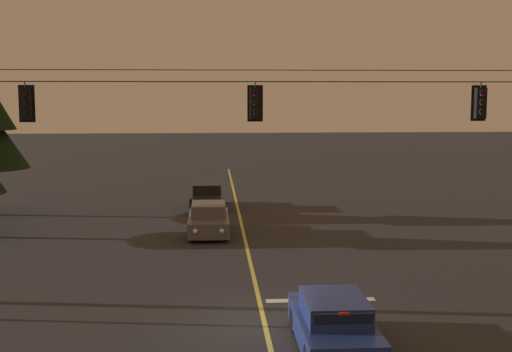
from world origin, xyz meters
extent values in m
plane|color=#28282B|center=(0.00, 0.00, 0.00)|extent=(180.00, 180.00, 0.00)
cube|color=#D1C64C|center=(0.00, 8.68, 0.00)|extent=(0.14, 60.00, 0.01)
cube|color=silver|center=(1.90, 2.08, 0.00)|extent=(3.40, 0.36, 0.01)
cylinder|color=black|center=(0.00, 2.68, 6.71)|extent=(19.40, 0.03, 0.03)
cylinder|color=black|center=(0.00, 2.68, 7.06)|extent=(19.40, 0.02, 0.02)
cylinder|color=black|center=(-6.98, 2.68, 6.62)|extent=(0.04, 0.04, 0.18)
cube|color=black|center=(-6.98, 2.68, 6.05)|extent=(0.32, 0.26, 0.96)
cube|color=black|center=(-6.98, 2.82, 6.05)|extent=(0.48, 0.03, 1.12)
sphere|color=red|center=(-6.98, 2.52, 6.34)|extent=(0.17, 0.17, 0.17)
cylinder|color=black|center=(-6.98, 2.48, 6.38)|extent=(0.20, 0.10, 0.20)
sphere|color=#3D280A|center=(-6.98, 2.52, 6.05)|extent=(0.17, 0.17, 0.17)
cylinder|color=black|center=(-6.98, 2.48, 6.09)|extent=(0.20, 0.10, 0.20)
sphere|color=black|center=(-6.98, 2.52, 5.76)|extent=(0.17, 0.17, 0.17)
cylinder|color=black|center=(-6.98, 2.48, 5.80)|extent=(0.20, 0.10, 0.20)
cylinder|color=black|center=(-0.08, 2.68, 6.62)|extent=(0.04, 0.04, 0.18)
cube|color=black|center=(-0.08, 2.68, 6.05)|extent=(0.32, 0.26, 0.96)
cube|color=black|center=(-0.08, 2.82, 6.05)|extent=(0.48, 0.03, 1.12)
sphere|color=red|center=(-0.08, 2.52, 6.34)|extent=(0.17, 0.17, 0.17)
cylinder|color=black|center=(-0.08, 2.48, 6.38)|extent=(0.20, 0.10, 0.20)
sphere|color=#3D280A|center=(-0.08, 2.52, 6.05)|extent=(0.17, 0.17, 0.17)
cylinder|color=black|center=(-0.08, 2.48, 6.09)|extent=(0.20, 0.10, 0.20)
sphere|color=black|center=(-0.08, 2.52, 5.76)|extent=(0.17, 0.17, 0.17)
cylinder|color=black|center=(-0.08, 2.48, 5.80)|extent=(0.20, 0.10, 0.20)
cylinder|color=black|center=(6.96, 2.68, 6.62)|extent=(0.04, 0.04, 0.18)
cube|color=black|center=(6.96, 2.68, 6.05)|extent=(0.32, 0.26, 0.96)
cube|color=black|center=(6.96, 2.82, 6.05)|extent=(0.48, 0.03, 1.12)
sphere|color=red|center=(6.96, 2.52, 6.34)|extent=(0.17, 0.17, 0.17)
cylinder|color=black|center=(6.96, 2.48, 6.38)|extent=(0.20, 0.10, 0.20)
sphere|color=#3D280A|center=(6.96, 2.52, 6.05)|extent=(0.17, 0.17, 0.17)
cylinder|color=black|center=(6.96, 2.48, 6.09)|extent=(0.20, 0.10, 0.20)
sphere|color=black|center=(6.96, 2.52, 5.76)|extent=(0.17, 0.17, 0.17)
cylinder|color=black|center=(6.96, 2.48, 5.80)|extent=(0.20, 0.10, 0.20)
cube|color=navy|center=(1.57, -2.03, 0.51)|extent=(1.80, 4.30, 0.68)
cube|color=navy|center=(1.57, -2.15, 1.12)|extent=(1.51, 2.15, 0.54)
cube|color=black|center=(1.57, -1.21, 1.12)|extent=(1.40, 0.21, 0.48)
cube|color=black|center=(1.57, -3.21, 1.12)|extent=(1.37, 0.18, 0.46)
cylinder|color=black|center=(0.77, -0.70, 0.32)|extent=(0.22, 0.64, 0.64)
cylinder|color=black|center=(2.36, -0.70, 0.32)|extent=(0.22, 0.64, 0.64)
cube|color=red|center=(1.57, -3.32, 1.35)|extent=(0.24, 0.04, 0.06)
cube|color=#4C4C51|center=(-1.58, 12.35, 0.51)|extent=(1.80, 4.30, 0.68)
cube|color=#4C4C51|center=(-1.58, 12.47, 1.12)|extent=(1.51, 2.15, 0.54)
cube|color=black|center=(-1.58, 11.53, 1.12)|extent=(1.40, 0.21, 0.48)
cube|color=black|center=(-1.58, 13.53, 1.12)|extent=(1.37, 0.18, 0.46)
cylinder|color=black|center=(-0.79, 11.01, 0.32)|extent=(0.22, 0.64, 0.64)
cylinder|color=black|center=(-2.38, 11.01, 0.32)|extent=(0.22, 0.64, 0.64)
cylinder|color=black|center=(-0.79, 13.68, 0.32)|extent=(0.22, 0.64, 0.64)
cylinder|color=black|center=(-2.38, 13.68, 0.32)|extent=(0.22, 0.64, 0.64)
sphere|color=white|center=(-1.03, 10.18, 0.57)|extent=(0.20, 0.20, 0.20)
sphere|color=white|center=(-2.14, 10.18, 0.57)|extent=(0.20, 0.20, 0.20)
cube|color=black|center=(-1.70, 19.33, 0.51)|extent=(1.80, 4.30, 0.68)
cube|color=black|center=(-1.70, 19.45, 1.12)|extent=(1.51, 2.15, 0.54)
cube|color=black|center=(-1.70, 18.51, 1.12)|extent=(1.40, 0.21, 0.48)
cube|color=black|center=(-1.70, 20.51, 1.12)|extent=(1.37, 0.18, 0.46)
cylinder|color=black|center=(-0.90, 18.00, 0.32)|extent=(0.22, 0.64, 0.64)
cylinder|color=black|center=(-2.49, 18.00, 0.32)|extent=(0.22, 0.64, 0.64)
cylinder|color=black|center=(-0.90, 20.66, 0.32)|extent=(0.22, 0.64, 0.64)
cylinder|color=black|center=(-2.49, 20.66, 0.32)|extent=(0.22, 0.64, 0.64)
sphere|color=white|center=(-1.14, 17.16, 0.57)|extent=(0.20, 0.20, 0.20)
sphere|color=white|center=(-2.25, 17.16, 0.57)|extent=(0.20, 0.20, 0.20)
camera|label=1|loc=(-1.45, -18.49, 6.40)|focal=48.48mm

